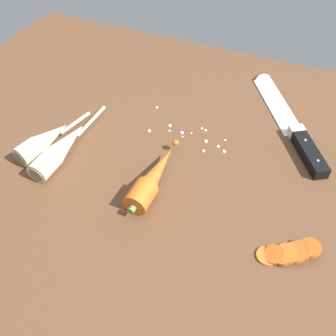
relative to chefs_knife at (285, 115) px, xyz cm
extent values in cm
cube|color=brown|center=(-16.45, -22.56, -2.65)|extent=(120.00, 90.00, 4.00)
cube|color=silver|center=(-2.27, 3.55, -0.40)|extent=(14.46, 19.23, 0.50)
cone|color=silver|center=(-8.29, 13.00, -0.40)|extent=(4.95, 4.66, 3.96)
cube|color=silver|center=(3.11, -4.88, 0.45)|extent=(3.55, 3.27, 2.20)
cube|color=black|center=(6.61, -10.36, 0.45)|extent=(8.28, 10.78, 2.20)
sphere|color=silver|center=(5.10, -8.00, 1.55)|extent=(0.50, 0.50, 0.50)
sphere|color=silver|center=(8.11, -12.72, 1.55)|extent=(0.50, 0.50, 0.50)
cylinder|color=#D6601E|center=(-17.89, -32.69, 1.45)|extent=(4.34, 5.15, 4.20)
cone|color=#D6601E|center=(-17.72, -26.65, 1.45)|extent=(4.33, 12.19, 3.99)
sphere|color=#D6601E|center=(-17.48, -18.43, 1.45)|extent=(1.20, 1.20, 1.20)
cylinder|color=#5B7F3D|center=(-17.98, -35.80, 1.45)|extent=(1.23, 1.03, 1.20)
cylinder|color=beige|center=(-41.83, -31.51, 1.35)|extent=(4.84, 4.96, 4.00)
cone|color=beige|center=(-40.51, -25.89, 1.35)|extent=(5.39, 8.06, 3.80)
cylinder|color=beige|center=(-39.16, -20.14, 0.45)|extent=(2.51, 7.94, 0.70)
cylinder|color=#7A6647|center=(-42.30, -33.53, 1.35)|extent=(2.79, 0.93, 2.80)
cylinder|color=beige|center=(-36.93, -33.12, 1.35)|extent=(4.16, 5.38, 4.00)
cone|color=beige|center=(-36.70, -25.82, 1.35)|extent=(4.09, 9.46, 3.80)
cylinder|color=beige|center=(-36.47, -18.34, 0.45)|extent=(1.02, 10.12, 0.70)
cylinder|color=#7A6647|center=(-37.01, -35.74, 1.35)|extent=(2.81, 0.39, 2.80)
cylinder|color=#D6601E|center=(4.12, -34.23, -0.30)|extent=(3.28, 3.28, 0.70)
cylinder|color=#D6601E|center=(5.08, -33.87, -0.06)|extent=(3.40, 3.22, 2.36)
cylinder|color=#D6601E|center=(6.20, -33.62, 0.19)|extent=(3.47, 3.36, 1.94)
cylinder|color=#D6601E|center=(6.72, -33.26, 0.43)|extent=(3.53, 3.43, 1.81)
cylinder|color=#D6601E|center=(7.81, -32.71, 0.68)|extent=(3.59, 3.43, 2.24)
cylinder|color=#D6601E|center=(8.46, -32.22, 0.92)|extent=(3.38, 3.19, 2.40)
cylinder|color=#D6601E|center=(9.67, -31.38, 1.17)|extent=(3.39, 3.22, 2.27)
sphere|color=silver|center=(-14.99, -10.31, -0.39)|extent=(0.53, 0.53, 0.53)
sphere|color=silver|center=(-8.75, -14.97, -0.27)|extent=(0.76, 0.76, 0.76)
sphere|color=silver|center=(-16.72, -12.52, -0.44)|extent=(0.43, 0.43, 0.43)
sphere|color=silver|center=(-10.24, -14.08, -0.31)|extent=(0.68, 0.68, 0.68)
sphere|color=silver|center=(-18.31, -13.12, -0.26)|extent=(0.77, 0.77, 0.77)
sphere|color=silver|center=(-12.94, -13.65, -0.25)|extent=(0.80, 0.80, 0.80)
sphere|color=silver|center=(-14.14, -10.52, -0.35)|extent=(0.61, 0.61, 0.61)
sphere|color=silver|center=(-26.50, -7.59, -0.37)|extent=(0.57, 0.57, 0.57)
sphere|color=silver|center=(-24.68, -15.32, -0.28)|extent=(0.73, 0.73, 0.73)
sphere|color=silver|center=(-20.86, -13.63, -0.41)|extent=(0.48, 0.48, 0.48)
sphere|color=silver|center=(-9.50, -11.79, -0.41)|extent=(0.49, 0.49, 0.49)
sphere|color=silver|center=(-12.45, -16.43, -0.33)|extent=(0.65, 0.65, 0.65)
sphere|color=silver|center=(-21.41, -12.13, -0.30)|extent=(0.71, 0.71, 0.71)
sphere|color=silver|center=(-17.74, -14.22, -0.44)|extent=(0.41, 0.41, 0.41)
camera|label=1|loc=(1.53, -66.28, 49.81)|focal=39.50mm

